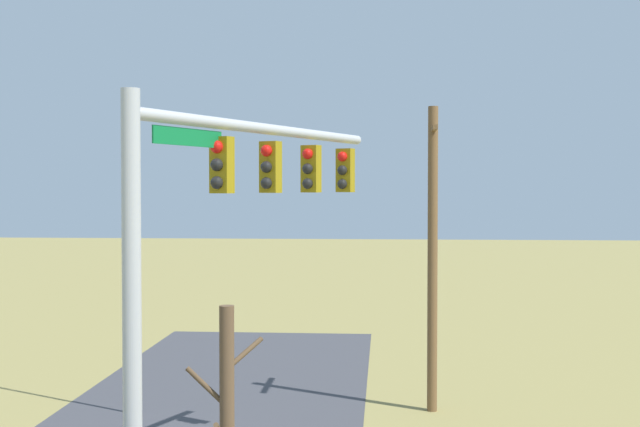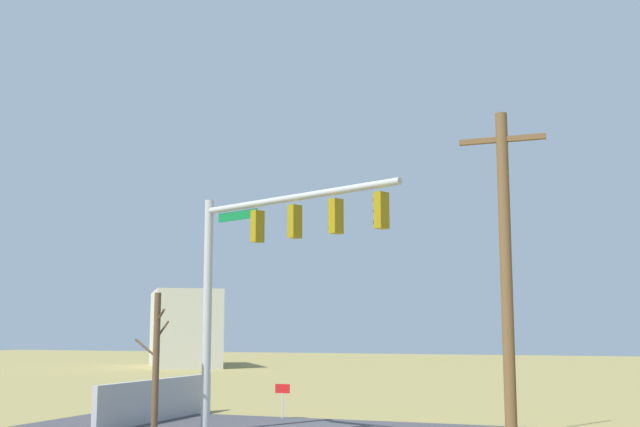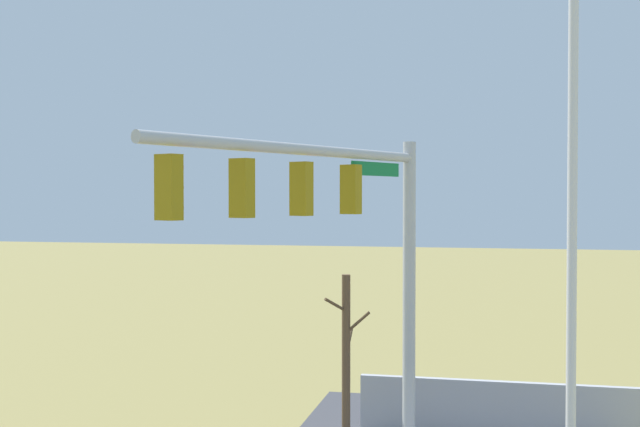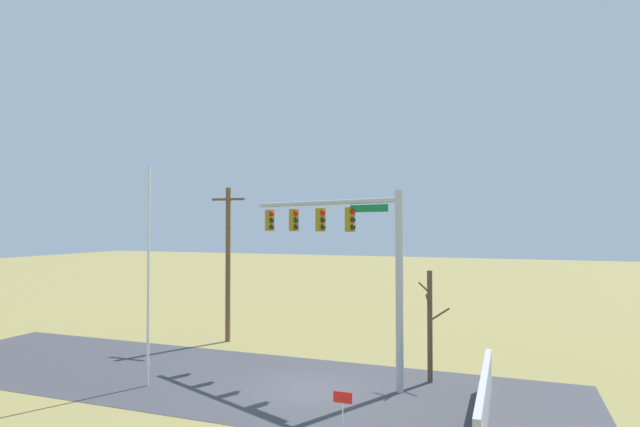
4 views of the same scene
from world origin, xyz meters
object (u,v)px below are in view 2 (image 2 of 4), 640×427
(bare_tree, at_px, (156,362))
(distant_building, at_px, (184,329))
(flagpole, at_px, (506,298))
(open_sign, at_px, (283,393))
(signal_mast, at_px, (261,257))
(utility_pole, at_px, (507,284))

(bare_tree, xyz_separation_m, distant_building, (22.49, -40.73, 1.03))
(flagpole, height_order, open_sign, flagpole)
(signal_mast, distance_m, flagpole, 7.66)
(distant_building, bearing_deg, open_sign, 179.86)
(signal_mast, height_order, open_sign, signal_mast)
(flagpole, height_order, utility_pole, flagpole)
(flagpole, bearing_deg, utility_pole, 97.62)
(open_sign, height_order, distant_building, distant_building)
(bare_tree, height_order, distant_building, distant_building)
(signal_mast, height_order, flagpole, flagpole)
(bare_tree, bearing_deg, signal_mast, -169.60)
(signal_mast, xyz_separation_m, flagpole, (-6.68, -3.55, -1.18))
(utility_pole, xyz_separation_m, bare_tree, (10.83, -3.36, -1.95))
(signal_mast, relative_size, distant_building, 0.64)
(bare_tree, relative_size, distant_building, 0.37)
(flagpole, bearing_deg, distant_building, -48.56)
(open_sign, distance_m, distant_building, 42.47)
(flagpole, bearing_deg, bare_tree, 22.80)
(signal_mast, relative_size, utility_pole, 0.92)
(utility_pole, distance_m, open_sign, 13.42)
(distant_building, bearing_deg, flagpole, -173.36)
(open_sign, bearing_deg, distant_building, -55.34)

